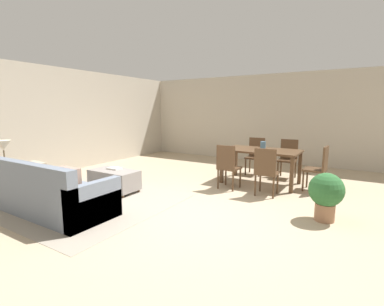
{
  "coord_description": "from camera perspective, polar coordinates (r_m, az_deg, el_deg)",
  "views": [
    {
      "loc": [
        2.26,
        -3.65,
        1.63
      ],
      "look_at": [
        -0.82,
        1.36,
        0.71
      ],
      "focal_mm": 25.99,
      "sensor_mm": 36.0,
      "label": 1
    }
  ],
  "objects": [
    {
      "name": "wall_back",
      "position": [
        8.95,
        17.06,
        6.73
      ],
      "size": [
        9.0,
        0.12,
        2.7
      ],
      "primitive_type": "cube",
      "color": "#BCB2A0",
      "rests_on": "ground_plane"
    },
    {
      "name": "ottoman_table",
      "position": [
        5.78,
        -15.66,
        -5.23
      ],
      "size": [
        0.99,
        0.52,
        0.44
      ],
      "color": "gray",
      "rests_on": "ground_plane"
    },
    {
      "name": "dining_table",
      "position": [
        6.29,
        13.96,
        -0.13
      ],
      "size": [
        1.63,
        0.93,
        0.76
      ],
      "color": "#513823",
      "rests_on": "ground_plane"
    },
    {
      "name": "dining_chair_far_right",
      "position": [
        7.04,
        19.11,
        -0.64
      ],
      "size": [
        0.41,
        0.41,
        0.92
      ],
      "color": "#513823",
      "rests_on": "ground_plane"
    },
    {
      "name": "wall_left",
      "position": [
        7.94,
        -27.0,
        5.94
      ],
      "size": [
        0.12,
        11.0,
        2.7
      ],
      "primitive_type": "cube",
      "color": "#BCB2A0",
      "rests_on": "ground_plane"
    },
    {
      "name": "side_table",
      "position": [
        6.14,
        -33.81,
        -3.78
      ],
      "size": [
        0.4,
        0.4,
        0.55
      ],
      "color": "brown",
      "rests_on": "ground_plane"
    },
    {
      "name": "book_on_ottoman",
      "position": [
        5.84,
        -15.63,
        -3.04
      ],
      "size": [
        0.27,
        0.21,
        0.03
      ],
      "primitive_type": "cube",
      "rotation": [
        0.0,
        0.0,
        0.06
      ],
      "color": "silver",
      "rests_on": "ottoman_table"
    },
    {
      "name": "dining_chair_near_left",
      "position": [
        5.72,
        7.32,
        -2.34
      ],
      "size": [
        0.42,
        0.42,
        0.92
      ],
      "color": "#513823",
      "rests_on": "ground_plane"
    },
    {
      "name": "vase_centerpiece",
      "position": [
        6.23,
        14.35,
        1.47
      ],
      "size": [
        0.12,
        0.12,
        0.18
      ],
      "primitive_type": "cylinder",
      "color": "slate",
      "rests_on": "dining_table"
    },
    {
      "name": "area_rug",
      "position": [
        5.45,
        -20.56,
        -9.0
      ],
      "size": [
        3.0,
        2.8,
        0.01
      ],
      "primitive_type": "cube",
      "color": "gray",
      "rests_on": "ground_plane"
    },
    {
      "name": "couch",
      "position": [
        4.99,
        -27.07,
        -7.56
      ],
      "size": [
        2.12,
        0.91,
        0.86
      ],
      "color": "slate",
      "rests_on": "ground_plane"
    },
    {
      "name": "dining_chair_near_right",
      "position": [
        5.4,
        14.95,
        -3.23
      ],
      "size": [
        0.42,
        0.42,
        0.92
      ],
      "color": "#513823",
      "rests_on": "ground_plane"
    },
    {
      "name": "potted_plant",
      "position": [
        4.54,
        25.8,
        -7.39
      ],
      "size": [
        0.5,
        0.5,
        0.72
      ],
      "color": "#996B4C",
      "rests_on": "ground_plane"
    },
    {
      "name": "dining_chair_far_left",
      "position": [
        7.23,
        12.91,
        -0.14
      ],
      "size": [
        0.41,
        0.41,
        0.92
      ],
      "color": "#513823",
      "rests_on": "ground_plane"
    },
    {
      "name": "table_lamp",
      "position": [
        6.06,
        -34.24,
        1.08
      ],
      "size": [
        0.26,
        0.26,
        0.52
      ],
      "color": "brown",
      "rests_on": "side_table"
    },
    {
      "name": "dining_chair_head_east",
      "position": [
        6.07,
        24.7,
        -2.43
      ],
      "size": [
        0.42,
        0.42,
        0.92
      ],
      "color": "#513823",
      "rests_on": "ground_plane"
    },
    {
      "name": "ground_plane",
      "position": [
        4.59,
        -0.17,
        -11.85
      ],
      "size": [
        10.8,
        10.8,
        0.0
      ],
      "primitive_type": "plane",
      "color": "tan"
    }
  ]
}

